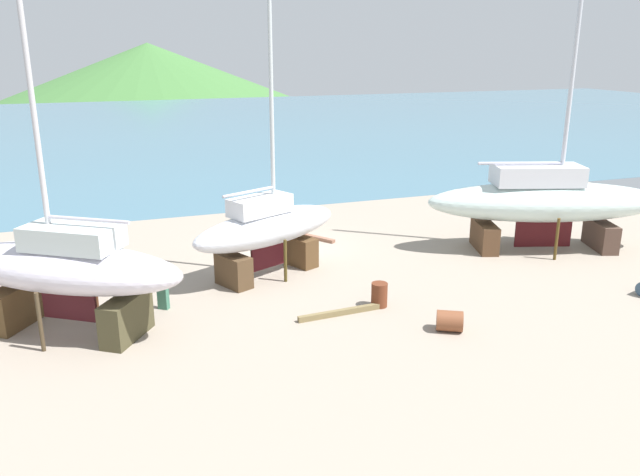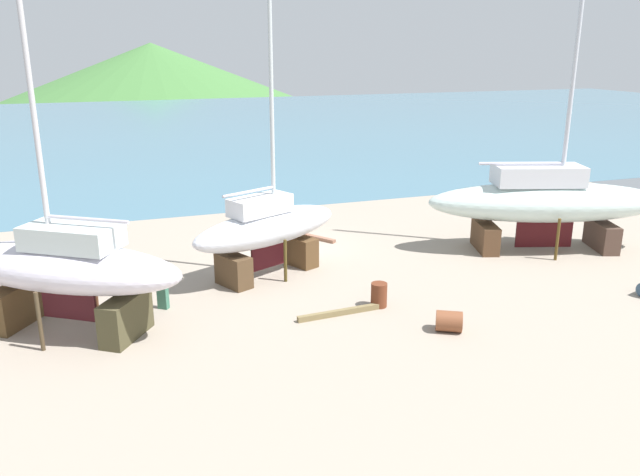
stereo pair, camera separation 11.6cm
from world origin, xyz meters
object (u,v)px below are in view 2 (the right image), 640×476
sailboat_far_slipway (546,201)px  sailboat_mid_port (66,268)px  barrel_rust_near (292,231)px  barrel_rust_mid (449,321)px  worker (162,284)px  sailboat_large_starboard (267,229)px  barrel_blue_faded (379,295)px

sailboat_far_slipway → sailboat_mid_port: bearing=-156.0°
barrel_rust_near → barrel_rust_mid: size_ratio=1.06×
worker → sailboat_large_starboard: bearing=152.6°
barrel_rust_mid → sailboat_large_starboard: bearing=120.7°
sailboat_mid_port → worker: (2.78, 0.82, -1.13)m
sailboat_large_starboard → sailboat_mid_port: 7.38m
sailboat_large_starboard → sailboat_mid_port: size_ratio=0.91×
barrel_blue_faded → sailboat_large_starboard: bearing=123.0°
sailboat_large_starboard → sailboat_far_slipway: bearing=-28.5°
worker → barrel_rust_near: bearing=171.9°
sailboat_large_starboard → worker: 4.60m
worker → barrel_rust_mid: worker is taller
sailboat_large_starboard → barrel_rust_near: (2.27, 4.34, -1.48)m
sailboat_large_starboard → barrel_rust_mid: 7.77m
barrel_blue_faded → barrel_rust_mid: bearing=-63.6°
barrel_rust_near → barrel_blue_faded: bearing=-87.3°
sailboat_mid_port → barrel_blue_faded: (9.52, -1.38, -1.59)m
sailboat_large_starboard → sailboat_far_slipway: size_ratio=0.67×
sailboat_mid_port → barrel_blue_faded: sailboat_mid_port is taller
barrel_rust_near → barrel_rust_mid: barrel_rust_near is taller
worker → barrel_blue_faded: (6.74, -2.20, -0.46)m
worker → barrel_rust_mid: (7.95, -4.63, -0.55)m
worker → barrel_blue_faded: worker is taller
sailboat_mid_port → worker: bearing=-129.6°
barrel_rust_near → barrel_rust_mid: (1.61, -10.90, -0.01)m
sailboat_large_starboard → sailboat_far_slipway: (11.77, -0.80, 0.29)m
sailboat_large_starboard → barrel_rust_near: size_ratio=12.11×
sailboat_mid_port → barrel_rust_near: size_ratio=13.37×
sailboat_large_starboard → sailboat_mid_port: sailboat_mid_port is taller
barrel_blue_faded → barrel_rust_mid: barrel_blue_faded is taller
worker → barrel_rust_near: (6.34, 6.26, -0.54)m
sailboat_far_slipway → barrel_rust_near: bearing=169.6°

